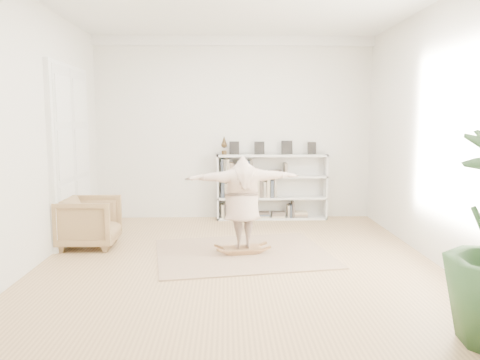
# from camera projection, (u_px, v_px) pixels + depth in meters

# --- Properties ---
(floor) EXTENTS (6.00, 6.00, 0.00)m
(floor) POSITION_uv_depth(u_px,v_px,m) (238.00, 260.00, 6.63)
(floor) COLOR #A17E53
(floor) RESTS_ON ground
(room_shell) EXTENTS (6.00, 6.00, 6.00)m
(room_shell) POSITION_uv_depth(u_px,v_px,m) (234.00, 41.00, 9.09)
(room_shell) COLOR silver
(room_shell) RESTS_ON floor
(doors) EXTENTS (0.09, 1.78, 2.92)m
(doors) POSITION_uv_depth(u_px,v_px,m) (71.00, 156.00, 7.66)
(doors) COLOR white
(doors) RESTS_ON floor
(bookshelf) EXTENTS (2.20, 0.35, 1.64)m
(bookshelf) POSITION_uv_depth(u_px,v_px,m) (271.00, 188.00, 9.36)
(bookshelf) COLOR silver
(bookshelf) RESTS_ON floor
(armchair) EXTENTS (0.87, 0.84, 0.79)m
(armchair) POSITION_uv_depth(u_px,v_px,m) (90.00, 222.00, 7.32)
(armchair) COLOR tan
(armchair) RESTS_ON floor
(rug) EXTENTS (2.80, 2.39, 0.02)m
(rug) POSITION_uv_depth(u_px,v_px,m) (242.00, 253.00, 6.96)
(rug) COLOR tan
(rug) RESTS_ON floor
(rocker_board) EXTENTS (0.60, 0.42, 0.12)m
(rocker_board) POSITION_uv_depth(u_px,v_px,m) (242.00, 249.00, 6.95)
(rocker_board) COLOR #945D3B
(rocker_board) RESTS_ON rug
(person) EXTENTS (1.73, 0.73, 1.37)m
(person) POSITION_uv_depth(u_px,v_px,m) (242.00, 199.00, 6.86)
(person) COLOR #C9AA96
(person) RESTS_ON rocker_board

